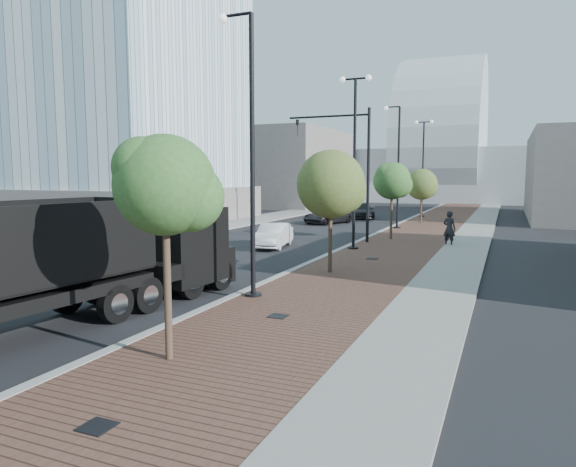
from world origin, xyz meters
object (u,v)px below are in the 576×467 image
at_px(pedestrian, 449,229).
at_px(dark_car_mid, 327,216).
at_px(white_sedan, 273,235).
at_px(dump_truck, 102,266).

bearing_deg(pedestrian, dark_car_mid, -23.16).
distance_m(white_sedan, pedestrian, 10.12).
xyz_separation_m(dump_truck, dark_car_mid, (-3.14, 29.86, -0.79)).
xyz_separation_m(dump_truck, pedestrian, (7.87, 19.13, -0.41)).
bearing_deg(pedestrian, dump_truck, 88.74).
bearing_deg(white_sedan, dark_car_mid, 86.75).
bearing_deg(dark_car_mid, pedestrian, -22.63).
bearing_deg(dump_truck, pedestrian, 74.03).
bearing_deg(dump_truck, dark_car_mid, 102.40).
relative_size(dump_truck, pedestrian, 6.57).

